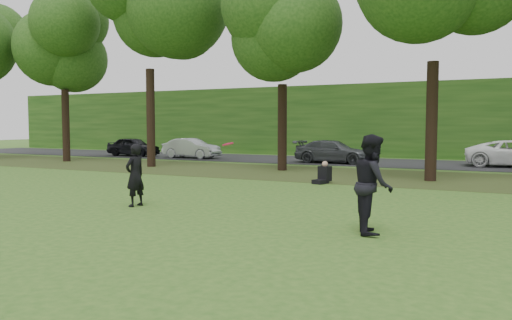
{
  "coord_description": "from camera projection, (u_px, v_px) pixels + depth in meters",
  "views": [
    {
      "loc": [
        6.58,
        -8.04,
        2.17
      ],
      "look_at": [
        0.99,
        3.12,
        1.3
      ],
      "focal_mm": 35.0,
      "sensor_mm": 36.0,
      "label": 1
    }
  ],
  "objects": [
    {
      "name": "ground",
      "position": [
        145.0,
        231.0,
        10.26
      ],
      "size": [
        120.0,
        120.0,
        0.0
      ],
      "primitive_type": "plane",
      "color": "#2C5A1C",
      "rests_on": "ground"
    },
    {
      "name": "leaf_litter",
      "position": [
        337.0,
        175.0,
        21.85
      ],
      "size": [
        60.0,
        7.0,
        0.01
      ],
      "primitive_type": "cube",
      "color": "#3E3316",
      "rests_on": "ground"
    },
    {
      "name": "street",
      "position": [
        378.0,
        162.0,
        28.99
      ],
      "size": [
        70.0,
        7.0,
        0.02
      ],
      "primitive_type": "cube",
      "color": "black",
      "rests_on": "ground"
    },
    {
      "name": "far_hedge",
      "position": [
        399.0,
        120.0,
        34.17
      ],
      "size": [
        70.0,
        3.0,
        5.0
      ],
      "primitive_type": "cube",
      "color": "#1A4313",
      "rests_on": "ground"
    },
    {
      "name": "player_left",
      "position": [
        135.0,
        175.0,
        13.31
      ],
      "size": [
        0.47,
        0.65,
        1.68
      ],
      "primitive_type": "imported",
      "rotation": [
        0.0,
        0.0,
        -1.68
      ],
      "color": "black",
      "rests_on": "ground"
    },
    {
      "name": "player_right",
      "position": [
        373.0,
        184.0,
        9.97
      ],
      "size": [
        1.03,
        1.16,
        1.99
      ],
      "primitive_type": "imported",
      "rotation": [
        0.0,
        0.0,
        1.9
      ],
      "color": "black",
      "rests_on": "ground"
    },
    {
      "name": "parked_cars",
      "position": [
        393.0,
        152.0,
        27.39
      ],
      "size": [
        35.86,
        3.94,
        1.53
      ],
      "color": "black",
      "rests_on": "street"
    },
    {
      "name": "frisbee",
      "position": [
        228.0,
        144.0,
        11.69
      ],
      "size": [
        0.36,
        0.37,
        0.12
      ],
      "color": "#DE124E",
      "rests_on": "ground"
    },
    {
      "name": "seated_person",
      "position": [
        323.0,
        175.0,
        18.63
      ],
      "size": [
        0.6,
        0.82,
        0.83
      ],
      "rotation": [
        0.0,
        0.0,
        -0.29
      ],
      "color": "black",
      "rests_on": "ground"
    }
  ]
}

